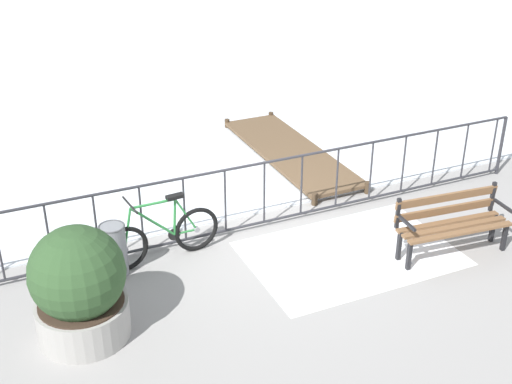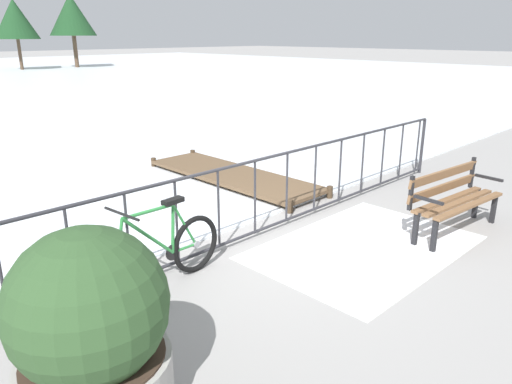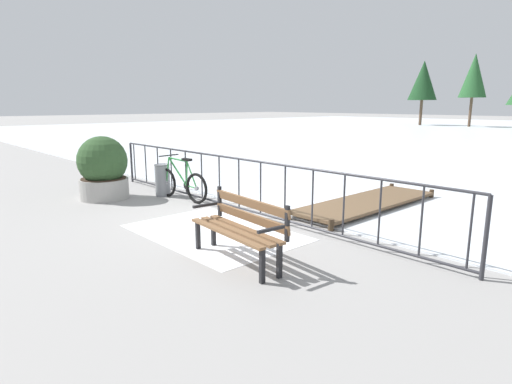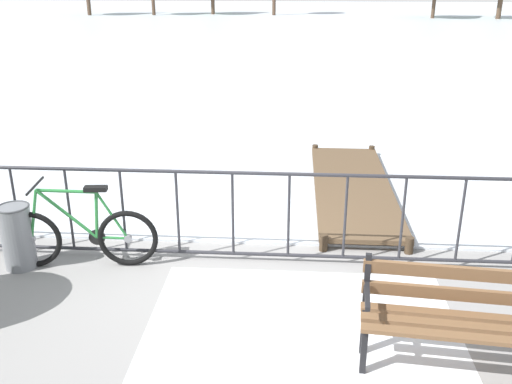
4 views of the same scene
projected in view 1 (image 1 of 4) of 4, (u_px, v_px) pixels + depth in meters
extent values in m
plane|color=gray|center=(264.00, 226.00, 10.06)|extent=(160.00, 160.00, 0.00)
cube|color=white|center=(350.00, 253.00, 9.37)|extent=(2.87, 1.94, 0.01)
cylinder|color=#2D2D33|center=(264.00, 163.00, 9.59)|extent=(9.00, 0.04, 0.04)
cylinder|color=#2D2D33|center=(264.00, 222.00, 10.03)|extent=(9.00, 0.04, 0.04)
cylinder|color=#2D2D33|center=(501.00, 146.00, 11.50)|extent=(0.06, 0.06, 1.05)
cylinder|color=#2D2D33|center=(49.00, 238.00, 8.66)|extent=(0.03, 0.03, 0.97)
cylinder|color=#2D2D33|center=(96.00, 228.00, 8.89)|extent=(0.03, 0.03, 0.97)
cylinder|color=#2D2D33|center=(141.00, 218.00, 9.12)|extent=(0.03, 0.03, 0.97)
cylinder|color=#2D2D33|center=(184.00, 209.00, 9.35)|extent=(0.03, 0.03, 0.97)
cylinder|color=#2D2D33|center=(225.00, 201.00, 9.58)|extent=(0.03, 0.03, 0.97)
cylinder|color=#2D2D33|center=(264.00, 193.00, 9.81)|extent=(0.03, 0.03, 0.97)
cylinder|color=#2D2D33|center=(301.00, 185.00, 10.04)|extent=(0.03, 0.03, 0.97)
cylinder|color=#2D2D33|center=(337.00, 178.00, 10.27)|extent=(0.03, 0.03, 0.97)
cylinder|color=#2D2D33|center=(371.00, 171.00, 10.50)|extent=(0.03, 0.03, 0.97)
cylinder|color=#2D2D33|center=(404.00, 164.00, 10.73)|extent=(0.03, 0.03, 0.97)
cylinder|color=#2D2D33|center=(435.00, 158.00, 10.96)|extent=(0.03, 0.03, 0.97)
cylinder|color=#2D2D33|center=(465.00, 151.00, 11.19)|extent=(0.03, 0.03, 0.97)
cylinder|color=#2D2D33|center=(493.00, 145.00, 11.41)|extent=(0.03, 0.03, 0.97)
torus|color=black|center=(197.00, 229.00, 9.32)|extent=(0.66, 0.12, 0.66)
cylinder|color=gray|center=(197.00, 229.00, 9.32)|extent=(0.08, 0.07, 0.08)
torus|color=black|center=(125.00, 249.00, 8.85)|extent=(0.66, 0.12, 0.66)
cylinder|color=gray|center=(125.00, 249.00, 8.85)|extent=(0.08, 0.07, 0.08)
cylinder|color=#2D843D|center=(175.00, 217.00, 9.05)|extent=(0.08, 0.04, 0.53)
cylinder|color=#2D843D|center=(153.00, 222.00, 8.91)|extent=(0.61, 0.10, 0.59)
cylinder|color=#2D843D|center=(153.00, 204.00, 8.80)|extent=(0.63, 0.10, 0.07)
cylinder|color=#2D843D|center=(186.00, 232.00, 9.24)|extent=(0.34, 0.06, 0.05)
cylinder|color=#2D843D|center=(186.00, 215.00, 9.13)|extent=(0.32, 0.06, 0.56)
cylinder|color=#2D843D|center=(128.00, 229.00, 8.75)|extent=(0.16, 0.05, 0.59)
cube|color=black|center=(175.00, 197.00, 8.93)|extent=(0.25, 0.12, 0.05)
cylinder|color=black|center=(130.00, 205.00, 8.63)|extent=(0.08, 0.52, 0.03)
cylinder|color=black|center=(174.00, 234.00, 9.16)|extent=(0.18, 0.04, 0.18)
cube|color=brown|center=(448.00, 222.00, 9.29)|extent=(1.60, 0.25, 0.04)
cube|color=brown|center=(455.00, 227.00, 9.16)|extent=(1.60, 0.25, 0.04)
cube|color=brown|center=(461.00, 233.00, 9.03)|extent=(1.60, 0.25, 0.04)
cube|color=brown|center=(445.00, 210.00, 9.30)|extent=(1.60, 0.21, 0.12)
cube|color=brown|center=(447.00, 197.00, 9.21)|extent=(1.60, 0.21, 0.12)
cube|color=black|center=(504.00, 237.00, 9.37)|extent=(0.06, 0.06, 0.44)
cube|color=black|center=(493.00, 228.00, 9.59)|extent=(0.06, 0.06, 0.44)
cube|color=black|center=(492.00, 196.00, 9.49)|extent=(0.05, 0.05, 0.45)
cube|color=black|center=(503.00, 206.00, 9.29)|extent=(0.08, 0.40, 0.04)
cube|color=black|center=(409.00, 255.00, 8.92)|extent=(0.06, 0.06, 0.44)
cube|color=black|center=(399.00, 246.00, 9.14)|extent=(0.06, 0.06, 0.44)
cube|color=black|center=(398.00, 213.00, 9.04)|extent=(0.05, 0.05, 0.45)
cube|color=black|center=(407.00, 223.00, 8.84)|extent=(0.08, 0.40, 0.04)
cylinder|color=#9E9B96|center=(84.00, 319.00, 7.69)|extent=(1.06, 1.06, 0.45)
cylinder|color=#38281E|center=(81.00, 302.00, 7.59)|extent=(0.97, 0.97, 0.02)
sphere|color=#2D4C28|center=(77.00, 273.00, 7.41)|extent=(1.08, 1.08, 1.08)
cylinder|color=gray|center=(114.00, 250.00, 8.77)|extent=(0.34, 0.34, 0.72)
torus|color=#494A4E|center=(111.00, 226.00, 8.61)|extent=(0.35, 0.35, 0.02)
cube|color=brown|center=(290.00, 151.00, 12.31)|extent=(1.10, 3.66, 0.06)
cylinder|color=#433323|center=(315.00, 199.00, 10.65)|extent=(0.10, 0.10, 0.20)
cylinder|color=#433323|center=(367.00, 188.00, 11.01)|extent=(0.10, 0.10, 0.20)
cylinder|color=#433323|center=(227.00, 124.00, 13.62)|extent=(0.10, 0.10, 0.20)
cylinder|color=#433323|center=(271.00, 117.00, 13.99)|extent=(0.10, 0.10, 0.20)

